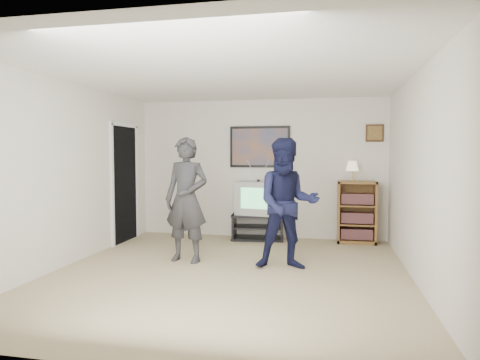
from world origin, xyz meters
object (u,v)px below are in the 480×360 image
(media_stand, at_px, (258,227))
(person_short, at_px, (287,204))
(crt_television, at_px, (258,198))
(bookshelf, at_px, (357,212))
(person_tall, at_px, (186,200))

(media_stand, xyz_separation_m, person_short, (0.69, -1.83, 0.64))
(media_stand, bearing_deg, person_short, -74.92)
(media_stand, relative_size, crt_television, 1.39)
(crt_television, xyz_separation_m, bookshelf, (1.69, 0.05, -0.21))
(media_stand, height_order, bookshelf, bookshelf)
(media_stand, distance_m, person_short, 2.06)
(person_tall, bearing_deg, person_short, 4.55)
(crt_television, relative_size, person_short, 0.40)
(bookshelf, height_order, person_tall, person_tall)
(media_stand, bearing_deg, crt_television, -5.66)
(media_stand, xyz_separation_m, person_tall, (-0.74, -1.73, 0.65))
(crt_television, relative_size, bookshelf, 0.65)
(person_tall, bearing_deg, media_stand, 75.42)
(person_tall, bearing_deg, bookshelf, 44.64)
(person_tall, relative_size, person_short, 1.02)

